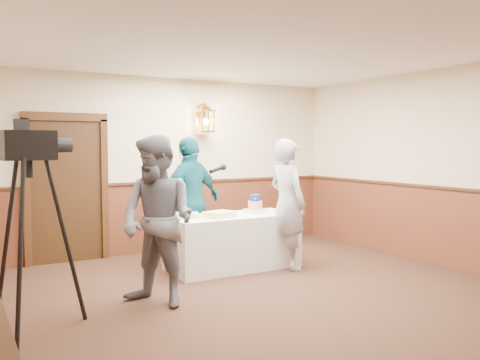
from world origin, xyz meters
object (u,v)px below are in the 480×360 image
object	(u,v)px
interviewer	(158,221)
assistant_p	(191,201)
tiered_cake	(255,206)
tv_camera_rig	(31,242)
sheet_cake_green	(187,215)
sheet_cake_yellow	(220,214)
baker	(287,204)
display_table	(233,242)

from	to	relation	value
interviewer	assistant_p	distance (m)	1.94
tiered_cake	tv_camera_rig	bearing A→B (deg)	-159.30
sheet_cake_green	interviewer	size ratio (longest dim) A/B	0.16
sheet_cake_green	tv_camera_rig	size ratio (longest dim) A/B	0.16
sheet_cake_green	interviewer	world-z (taller)	interviewer
tiered_cake	assistant_p	world-z (taller)	assistant_p
tiered_cake	interviewer	world-z (taller)	interviewer
interviewer	tv_camera_rig	world-z (taller)	tv_camera_rig
sheet_cake_yellow	assistant_p	bearing A→B (deg)	100.94
tiered_cake	sheet_cake_green	bearing A→B (deg)	179.56
interviewer	assistant_p	bearing A→B (deg)	114.01
tiered_cake	baker	size ratio (longest dim) A/B	0.15
sheet_cake_yellow	baker	size ratio (longest dim) A/B	0.21
assistant_p	tv_camera_rig	distance (m)	2.93
interviewer	tv_camera_rig	size ratio (longest dim) A/B	0.99
tv_camera_rig	assistant_p	bearing A→B (deg)	29.44
display_table	interviewer	bearing A→B (deg)	-145.06
baker	tv_camera_rig	world-z (taller)	tv_camera_rig
sheet_cake_green	baker	world-z (taller)	baker
interviewer	sheet_cake_green	bearing A→B (deg)	111.56
display_table	baker	distance (m)	0.92
display_table	baker	xyz separation A→B (m)	(0.65, -0.38, 0.53)
display_table	tv_camera_rig	distance (m)	3.04
assistant_p	sheet_cake_yellow	bearing A→B (deg)	80.52
sheet_cake_yellow	interviewer	xyz separation A→B (m)	(-1.23, -0.94, 0.13)
tv_camera_rig	display_table	bearing A→B (deg)	16.47
display_table	tiered_cake	xyz separation A→B (m)	(0.38, 0.03, 0.48)
interviewer	baker	distance (m)	2.25
sheet_cake_green	interviewer	distance (m)	1.37
sheet_cake_yellow	baker	world-z (taller)	baker
interviewer	tiered_cake	bearing A→B (deg)	88.51
display_table	tiered_cake	distance (m)	0.61
display_table	assistant_p	world-z (taller)	assistant_p
tiered_cake	tv_camera_rig	size ratio (longest dim) A/B	0.14
display_table	tiered_cake	world-z (taller)	tiered_cake
interviewer	display_table	bearing A→B (deg)	93.64
display_table	sheet_cake_green	distance (m)	0.79
baker	interviewer	bearing A→B (deg)	100.96
interviewer	baker	xyz separation A→B (m)	(2.15, 0.66, -0.01)
display_table	assistant_p	distance (m)	0.87
baker	tv_camera_rig	xyz separation A→B (m)	(-3.42, -0.78, -0.07)
tiered_cake	sheet_cake_yellow	bearing A→B (deg)	-167.93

